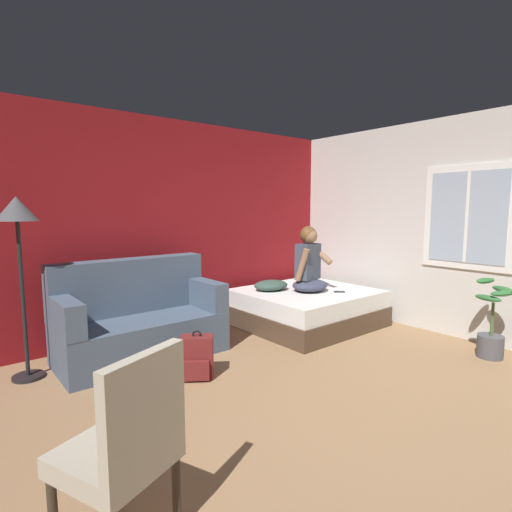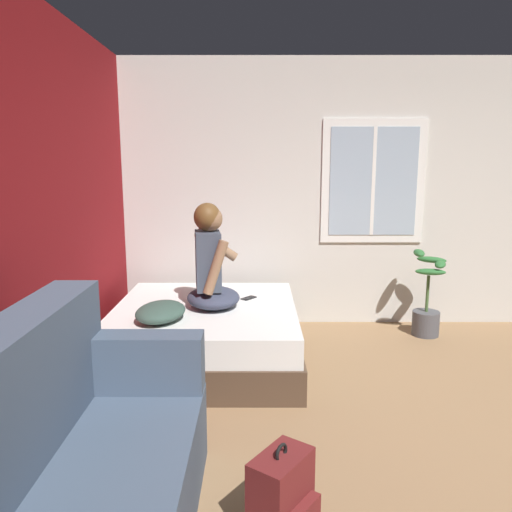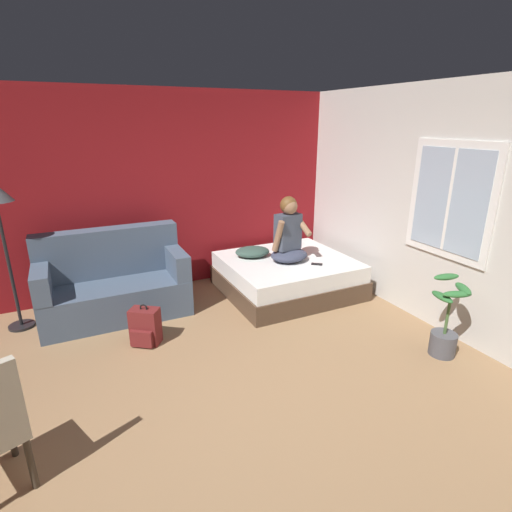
# 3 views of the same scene
# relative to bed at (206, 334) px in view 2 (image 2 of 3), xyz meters

# --- Properties ---
(wall_side_with_window) EXTENTS (0.19, 7.28, 2.70)m
(wall_side_with_window) POSITION_rel_bed_xyz_m (1.12, -2.01, 1.12)
(wall_side_with_window) COLOR silver
(wall_side_with_window) RESTS_ON ground
(bed) EXTENTS (1.71, 1.57, 0.48)m
(bed) POSITION_rel_bed_xyz_m (0.00, 0.00, 0.00)
(bed) COLOR #4C3828
(bed) RESTS_ON ground
(couch) EXTENTS (1.70, 0.83, 1.04)m
(couch) POSITION_rel_bed_xyz_m (-2.25, 0.33, 0.16)
(couch) COLOR #47566B
(couch) RESTS_ON ground
(person_seated) EXTENTS (0.58, 0.51, 0.88)m
(person_seated) POSITION_rel_bed_xyz_m (-0.02, -0.05, 0.60)
(person_seated) COLOR #383D51
(person_seated) RESTS_ON bed
(backpack) EXTENTS (0.35, 0.34, 0.46)m
(backpack) POSITION_rel_bed_xyz_m (-2.07, -0.55, -0.04)
(backpack) COLOR maroon
(backpack) RESTS_ON ground
(throw_pillow) EXTENTS (0.55, 0.46, 0.14)m
(throw_pillow) POSITION_rel_bed_xyz_m (-0.39, 0.30, 0.31)
(throw_pillow) COLOR #385147
(throw_pillow) RESTS_ON bed
(cell_phone) EXTENTS (0.15, 0.14, 0.01)m
(cell_phone) POSITION_rel_bed_xyz_m (0.24, -0.36, 0.25)
(cell_phone) COLOR black
(cell_phone) RESTS_ON bed
(potted_plant) EXTENTS (0.39, 0.37, 0.85)m
(potted_plant) POSITION_rel_bed_xyz_m (0.63, -2.10, 0.07)
(potted_plant) COLOR #4C4C51
(potted_plant) RESTS_ON ground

